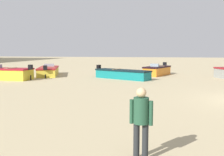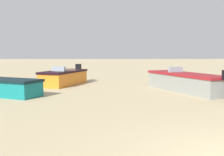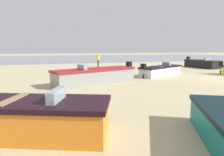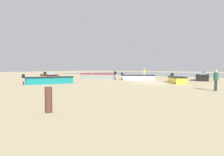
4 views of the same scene
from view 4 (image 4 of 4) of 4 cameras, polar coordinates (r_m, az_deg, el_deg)
The scene contains 11 objects.
ground_plane at distance 23.88m, azimuth 11.48°, elevation -1.36°, with size 160.00×160.00×0.00m, color tan.
tidal_water at distance 58.66m, azimuth 25.55°, elevation 0.94°, with size 80.00×36.00×0.06m, color gray.
boat_white_0 at distance 28.68m, azimuth 7.73°, elevation 0.16°, with size 4.66×3.23×1.07m.
boat_grey_2 at distance 30.08m, azimuth -4.13°, elevation 0.47°, with size 5.52×3.17×1.25m.
boat_teal_3 at distance 22.87m, azimuth -17.72°, elevation -0.61°, with size 3.50×5.16×1.11m.
boat_yellow_4 at distance 24.01m, azimuth 18.31°, elevation -0.46°, with size 3.04×3.78×1.10m.
boat_orange_5 at distance 27.64m, azimuth -17.83°, elevation 0.09°, with size 4.14×2.73×1.21m.
boat_black_6 at distance 30.26m, azimuth 24.93°, elevation 0.17°, with size 2.10×4.30×1.19m.
mooring_post_near_water at distance 8.12m, azimuth -18.00°, elevation -6.06°, with size 0.28×0.28×1.01m, color #4B2A21.
beach_walker_foreground at distance 16.99m, azimuth 28.01°, elevation -0.13°, with size 0.39×0.54×1.62m.
beach_walker_distant at distance 37.81m, azimuth 9.37°, elevation 1.66°, with size 0.45×0.52×1.62m.
Camera 4 is at (-9.42, 21.88, 1.75)m, focal length 31.40 mm.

